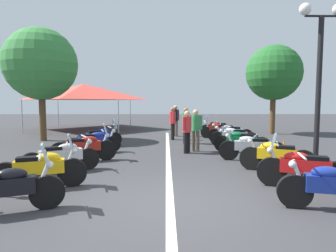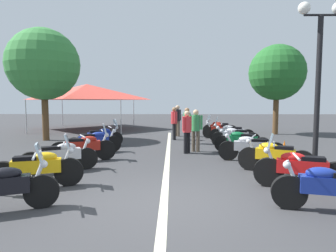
{
  "view_description": "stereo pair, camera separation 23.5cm",
  "coord_description": "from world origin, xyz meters",
  "px_view_note": "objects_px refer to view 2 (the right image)",
  "views": [
    {
      "loc": [
        -5.37,
        0.08,
        1.95
      ],
      "look_at": [
        5.42,
        0.0,
        1.03
      ],
      "focal_mm": 30.63,
      "sensor_mm": 36.0,
      "label": 1
    },
    {
      "loc": [
        -5.37,
        -0.16,
        1.95
      ],
      "look_at": [
        5.42,
        0.0,
        1.03
      ],
      "focal_mm": 30.63,
      "sensor_mm": 36.0,
      "label": 2
    }
  ],
  "objects_px": {
    "motorcycle_right_row_1": "(300,168)",
    "motorcycle_right_row_7": "(221,130)",
    "motorcycle_right_row_3": "(251,147)",
    "bystander_1": "(178,118)",
    "motorcycle_right_row_0": "(331,187)",
    "motorcycle_right_row_2": "(274,156)",
    "motorcycle_right_row_4": "(242,141)",
    "motorcycle_left_row_1": "(38,168)",
    "motorcycle_right_row_8": "(219,128)",
    "bystander_4": "(187,123)",
    "roadside_tree_0": "(277,73)",
    "motorcycle_left_row_3": "(84,147)",
    "bystander_2": "(174,121)",
    "motorcycle_right_row_5": "(235,136)",
    "event_tent": "(87,92)",
    "traffic_cone_0": "(284,149)",
    "motorcycle_left_row_5": "(101,136)",
    "bystander_3": "(187,128)",
    "roadside_tree_1": "(43,65)",
    "motorcycle_left_row_4": "(94,141)",
    "motorcycle_right_row_6": "(231,133)",
    "bystander_0": "(196,127)",
    "street_lamp_twin_globe": "(319,57)",
    "motorcycle_left_row_2": "(60,156)"
  },
  "relations": [
    {
      "from": "motorcycle_left_row_5",
      "to": "motorcycle_right_row_2",
      "type": "distance_m",
      "value": 7.37
    },
    {
      "from": "motorcycle_right_row_4",
      "to": "bystander_0",
      "type": "xyz_separation_m",
      "value": [
        0.36,
        1.7,
        0.5
      ]
    },
    {
      "from": "bystander_0",
      "to": "traffic_cone_0",
      "type": "bearing_deg",
      "value": -95.36
    },
    {
      "from": "motorcycle_left_row_3",
      "to": "bystander_1",
      "type": "relative_size",
      "value": 1.17
    },
    {
      "from": "motorcycle_right_row_3",
      "to": "motorcycle_right_row_4",
      "type": "relative_size",
      "value": 1.07
    },
    {
      "from": "motorcycle_right_row_2",
      "to": "motorcycle_left_row_4",
      "type": "bearing_deg",
      "value": -2.75
    },
    {
      "from": "motorcycle_left_row_2",
      "to": "street_lamp_twin_globe",
      "type": "relative_size",
      "value": 0.41
    },
    {
      "from": "traffic_cone_0",
      "to": "roadside_tree_0",
      "type": "xyz_separation_m",
      "value": [
        7.3,
        -2.29,
        3.37
      ]
    },
    {
      "from": "bystander_0",
      "to": "motorcycle_right_row_3",
      "type": "bearing_deg",
      "value": -121.3
    },
    {
      "from": "bystander_3",
      "to": "motorcycle_right_row_1",
      "type": "bearing_deg",
      "value": -23.58
    },
    {
      "from": "motorcycle_right_row_2",
      "to": "roadside_tree_1",
      "type": "xyz_separation_m",
      "value": [
        6.5,
        9.22,
        3.33
      ]
    },
    {
      "from": "motorcycle_left_row_1",
      "to": "traffic_cone_0",
      "type": "relative_size",
      "value": 3.2
    },
    {
      "from": "motorcycle_right_row_3",
      "to": "bystander_1",
      "type": "xyz_separation_m",
      "value": [
        6.82,
        2.28,
        0.57
      ]
    },
    {
      "from": "motorcycle_right_row_7",
      "to": "roadside_tree_1",
      "type": "distance_m",
      "value": 9.61
    },
    {
      "from": "bystander_4",
      "to": "event_tent",
      "type": "distance_m",
      "value": 9.91
    },
    {
      "from": "motorcycle_left_row_3",
      "to": "motorcycle_right_row_2",
      "type": "xyz_separation_m",
      "value": [
        -1.46,
        -5.72,
        -0.01
      ]
    },
    {
      "from": "motorcycle_left_row_5",
      "to": "motorcycle_right_row_2",
      "type": "relative_size",
      "value": 0.96
    },
    {
      "from": "motorcycle_right_row_1",
      "to": "motorcycle_right_row_5",
      "type": "relative_size",
      "value": 0.97
    },
    {
      "from": "motorcycle_right_row_1",
      "to": "motorcycle_right_row_7",
      "type": "relative_size",
      "value": 1.0
    },
    {
      "from": "street_lamp_twin_globe",
      "to": "roadside_tree_0",
      "type": "distance_m",
      "value": 9.68
    },
    {
      "from": "motorcycle_right_row_4",
      "to": "event_tent",
      "type": "xyz_separation_m",
      "value": [
        9.57,
        8.68,
        2.19
      ]
    },
    {
      "from": "motorcycle_right_row_4",
      "to": "motorcycle_right_row_5",
      "type": "relative_size",
      "value": 0.98
    },
    {
      "from": "motorcycle_left_row_4",
      "to": "motorcycle_left_row_5",
      "type": "bearing_deg",
      "value": 71.74
    },
    {
      "from": "motorcycle_left_row_4",
      "to": "bystander_3",
      "type": "relative_size",
      "value": 1.22
    },
    {
      "from": "bystander_1",
      "to": "bystander_0",
      "type": "bearing_deg",
      "value": 55.51
    },
    {
      "from": "motorcycle_right_row_0",
      "to": "motorcycle_right_row_3",
      "type": "xyz_separation_m",
      "value": [
        4.37,
        0.2,
        0.01
      ]
    },
    {
      "from": "traffic_cone_0",
      "to": "bystander_4",
      "type": "relative_size",
      "value": 0.37
    },
    {
      "from": "street_lamp_twin_globe",
      "to": "motorcycle_left_row_2",
      "type": "bearing_deg",
      "value": 90.33
    },
    {
      "from": "motorcycle_right_row_3",
      "to": "motorcycle_left_row_5",
      "type": "bearing_deg",
      "value": -15.06
    },
    {
      "from": "motorcycle_right_row_7",
      "to": "motorcycle_right_row_8",
      "type": "xyz_separation_m",
      "value": [
        1.43,
        -0.15,
        -0.0
      ]
    },
    {
      "from": "roadside_tree_1",
      "to": "motorcycle_right_row_3",
      "type": "bearing_deg",
      "value": -119.17
    },
    {
      "from": "motorcycle_right_row_0",
      "to": "bystander_4",
      "type": "bearing_deg",
      "value": -61.78
    },
    {
      "from": "motorcycle_right_row_1",
      "to": "bystander_4",
      "type": "xyz_separation_m",
      "value": [
        6.96,
        2.16,
        0.5
      ]
    },
    {
      "from": "motorcycle_left_row_4",
      "to": "bystander_3",
      "type": "height_order",
      "value": "bystander_3"
    },
    {
      "from": "motorcycle_left_row_3",
      "to": "motorcycle_right_row_0",
      "type": "bearing_deg",
      "value": -54.97
    },
    {
      "from": "motorcycle_right_row_0",
      "to": "motorcycle_right_row_2",
      "type": "relative_size",
      "value": 1.05
    },
    {
      "from": "bystander_4",
      "to": "roadside_tree_0",
      "type": "relative_size",
      "value": 0.31
    },
    {
      "from": "motorcycle_right_row_8",
      "to": "motorcycle_left_row_3",
      "type": "bearing_deg",
      "value": 68.79
    },
    {
      "from": "motorcycle_right_row_6",
      "to": "bystander_1",
      "type": "xyz_separation_m",
      "value": [
        2.4,
        2.54,
        0.56
      ]
    },
    {
      "from": "traffic_cone_0",
      "to": "motorcycle_right_row_5",
      "type": "bearing_deg",
      "value": 27.2
    },
    {
      "from": "motorcycle_left_row_3",
      "to": "motorcycle_right_row_5",
      "type": "bearing_deg",
      "value": 10.53
    },
    {
      "from": "motorcycle_left_row_1",
      "to": "event_tent",
      "type": "distance_m",
      "value": 14.52
    },
    {
      "from": "motorcycle_right_row_1",
      "to": "motorcycle_right_row_6",
      "type": "distance_m",
      "value": 7.44
    },
    {
      "from": "motorcycle_right_row_0",
      "to": "bystander_2",
      "type": "distance_m",
      "value": 10.06
    },
    {
      "from": "motorcycle_left_row_5",
      "to": "bystander_3",
      "type": "distance_m",
      "value": 3.96
    },
    {
      "from": "motorcycle_right_row_0",
      "to": "roadside_tree_0",
      "type": "height_order",
      "value": "roadside_tree_0"
    },
    {
      "from": "motorcycle_left_row_3",
      "to": "event_tent",
      "type": "xyz_separation_m",
      "value": [
        11.05,
        3.15,
        2.17
      ]
    },
    {
      "from": "motorcycle_right_row_4",
      "to": "motorcycle_left_row_1",
      "type": "bearing_deg",
      "value": 61.71
    },
    {
      "from": "motorcycle_right_row_6",
      "to": "motorcycle_right_row_8",
      "type": "xyz_separation_m",
      "value": [
        2.79,
        0.11,
        -0.01
      ]
    },
    {
      "from": "motorcycle_left_row_3",
      "to": "bystander_3",
      "type": "height_order",
      "value": "bystander_3"
    }
  ]
}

